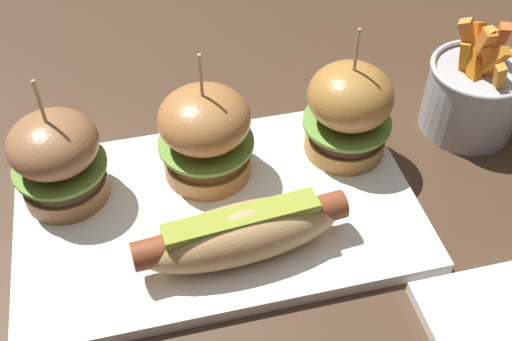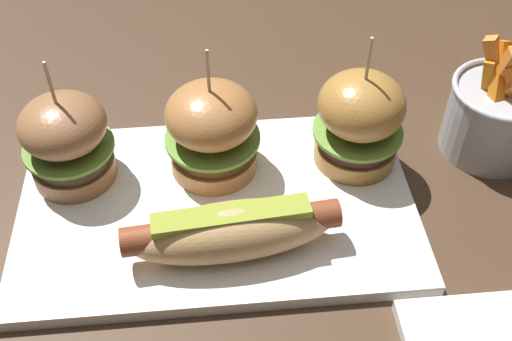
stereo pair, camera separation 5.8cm
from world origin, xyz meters
name	(u,v)px [view 2 (the right image)]	position (x,y,z in m)	size (l,w,h in m)	color
ground_plane	(217,211)	(0.00, 0.00, 0.00)	(3.00, 3.00, 0.00)	#422D1E
platter_main	(217,207)	(0.00, 0.00, 0.01)	(0.39, 0.24, 0.01)	white
hot_dog	(232,230)	(0.01, -0.06, 0.04)	(0.20, 0.07, 0.05)	tan
slider_left	(67,140)	(-0.14, 0.05, 0.06)	(0.09, 0.09, 0.14)	#966440
slider_center	(211,130)	(0.00, 0.05, 0.06)	(0.10, 0.10, 0.14)	#AB703C
slider_right	(359,120)	(0.15, 0.05, 0.07)	(0.09, 0.09, 0.15)	#AA7636
fries_bucket	(496,114)	(0.30, 0.07, 0.05)	(0.11, 0.11, 0.13)	#A8AAB2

